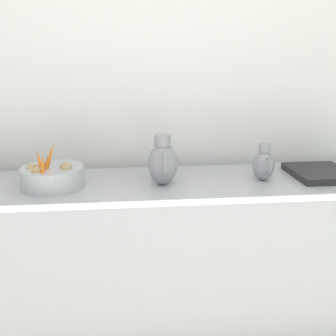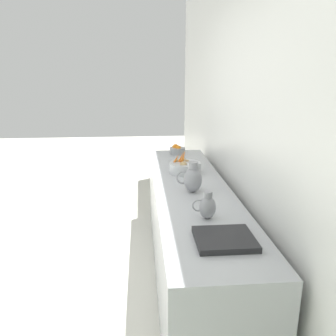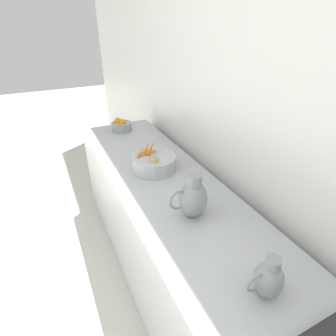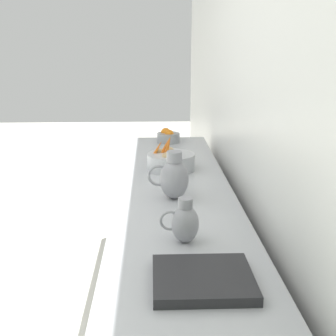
# 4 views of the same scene
# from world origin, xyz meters

# --- Properties ---
(ground_plane) EXTENTS (14.63, 14.63, 0.00)m
(ground_plane) POSITION_xyz_m (0.00, 0.00, 0.00)
(ground_plane) COLOR beige
(tile_wall_left) EXTENTS (0.10, 7.77, 3.00)m
(tile_wall_left) POSITION_xyz_m (-1.95, 0.23, 1.50)
(tile_wall_left) COLOR white
(tile_wall_left) RESTS_ON ground_plane
(prep_counter) EXTENTS (0.64, 2.79, 0.87)m
(prep_counter) POSITION_xyz_m (-1.52, -0.27, 0.43)
(prep_counter) COLOR #ADAFB5
(prep_counter) RESTS_ON ground_plane
(vegetable_colander) EXTENTS (0.30, 0.30, 0.23)m
(vegetable_colander) POSITION_xyz_m (-1.51, -0.68, 0.92)
(vegetable_colander) COLOR #ADAFB5
(vegetable_colander) RESTS_ON prep_counter
(orange_bowl) EXTENTS (0.18, 0.18, 0.11)m
(orange_bowl) POSITION_xyz_m (-1.53, -1.48, 0.91)
(orange_bowl) COLOR gray
(orange_bowl) RESTS_ON prep_counter
(metal_pitcher_tall) EXTENTS (0.21, 0.15, 0.25)m
(metal_pitcher_tall) POSITION_xyz_m (-1.51, -0.14, 0.98)
(metal_pitcher_tall) COLOR gray
(metal_pitcher_tall) RESTS_ON prep_counter
(metal_pitcher_short) EXTENTS (0.16, 0.11, 0.19)m
(metal_pitcher_short) POSITION_xyz_m (-1.52, 0.38, 0.95)
(metal_pitcher_short) COLOR gray
(metal_pitcher_short) RESTS_ON prep_counter
(counter_sink_basin) EXTENTS (0.34, 0.30, 0.04)m
(counter_sink_basin) POSITION_xyz_m (-1.56, 0.71, 0.88)
(counter_sink_basin) COLOR #232326
(counter_sink_basin) RESTS_ON prep_counter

